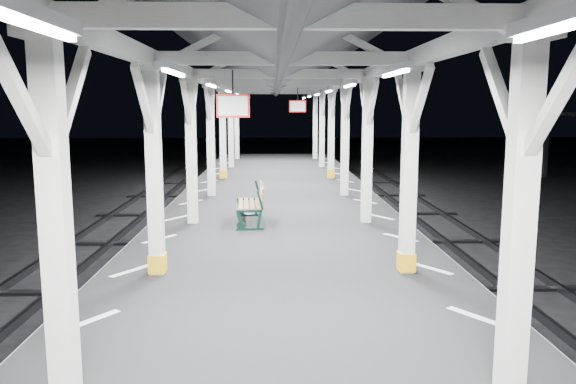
{
  "coord_description": "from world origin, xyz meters",
  "views": [
    {
      "loc": [
        -0.14,
        -6.74,
        3.65
      ],
      "look_at": [
        0.11,
        2.8,
        2.2
      ],
      "focal_mm": 35.0,
      "sensor_mm": 36.0,
      "label": 1
    }
  ],
  "objects": [
    {
      "name": "platform",
      "position": [
        0.0,
        0.0,
        0.5
      ],
      "size": [
        6.0,
        50.0,
        1.0
      ],
      "primitive_type": "cube",
      "color": "black",
      "rests_on": "ground"
    },
    {
      "name": "hazard_stripes_left",
      "position": [
        -2.45,
        0.0,
        1.0
      ],
      "size": [
        1.0,
        48.0,
        0.01
      ],
      "primitive_type": "cube",
      "color": "silver",
      "rests_on": "platform"
    },
    {
      "name": "hazard_stripes_right",
      "position": [
        2.45,
        0.0,
        1.0
      ],
      "size": [
        1.0,
        48.0,
        0.01
      ],
      "primitive_type": "cube",
      "color": "silver",
      "rests_on": "platform"
    },
    {
      "name": "canopy",
      "position": [
        0.0,
        -0.02,
        4.56
      ],
      "size": [
        5.4,
        49.0,
        4.65
      ],
      "color": "silver",
      "rests_on": "platform"
    },
    {
      "name": "bench_mid",
      "position": [
        -0.6,
        5.95,
        1.48
      ],
      "size": [
        0.71,
        1.69,
        0.9
      ],
      "rotation": [
        0.0,
        0.0,
        0.06
      ],
      "color": "black",
      "rests_on": "platform"
    }
  ]
}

